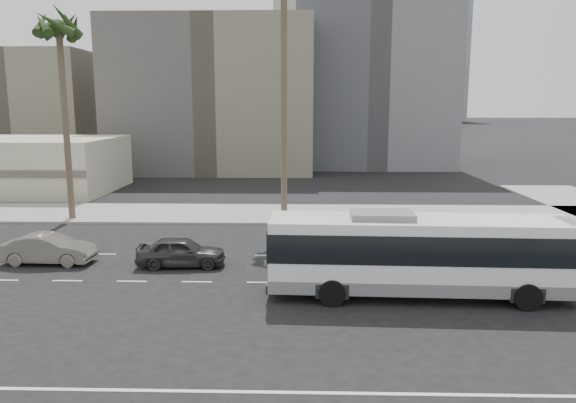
{
  "coord_description": "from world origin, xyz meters",
  "views": [
    {
      "loc": [
        -1.19,
        -23.37,
        7.97
      ],
      "look_at": [
        -1.91,
        4.0,
        3.06
      ],
      "focal_mm": 33.38,
      "sensor_mm": 36.0,
      "label": 1
    }
  ],
  "objects_px": {
    "city_bus": "(420,253)",
    "car_a": "(181,252)",
    "car_b": "(49,249)",
    "palm_mid": "(59,32)"
  },
  "relations": [
    {
      "from": "city_bus",
      "to": "car_a",
      "type": "relative_size",
      "value": 2.89
    },
    {
      "from": "city_bus",
      "to": "car_b",
      "type": "height_order",
      "value": "city_bus"
    },
    {
      "from": "car_a",
      "to": "car_b",
      "type": "xyz_separation_m",
      "value": [
        -6.88,
        0.3,
        0.01
      ]
    },
    {
      "from": "car_a",
      "to": "palm_mid",
      "type": "height_order",
      "value": "palm_mid"
    },
    {
      "from": "city_bus",
      "to": "car_a",
      "type": "bearing_deg",
      "value": 161.98
    },
    {
      "from": "city_bus",
      "to": "palm_mid",
      "type": "distance_m",
      "value": 28.07
    },
    {
      "from": "car_a",
      "to": "palm_mid",
      "type": "xyz_separation_m",
      "value": [
        -10.18,
        10.79,
        12.06
      ]
    },
    {
      "from": "car_a",
      "to": "palm_mid",
      "type": "bearing_deg",
      "value": 40.07
    },
    {
      "from": "city_bus",
      "to": "car_a",
      "type": "height_order",
      "value": "city_bus"
    },
    {
      "from": "car_a",
      "to": "palm_mid",
      "type": "distance_m",
      "value": 19.12
    }
  ]
}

